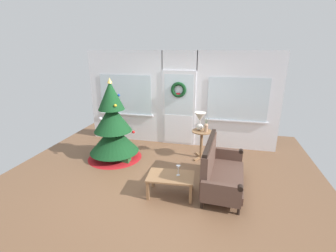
{
  "coord_description": "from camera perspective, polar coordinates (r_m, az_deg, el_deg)",
  "views": [
    {
      "loc": [
        1.16,
        -4.23,
        2.58
      ],
      "look_at": [
        0.05,
        0.55,
        1.0
      ],
      "focal_mm": 25.67,
      "sensor_mm": 36.0,
      "label": 1
    }
  ],
  "objects": [
    {
      "name": "ground_plane",
      "position": [
        5.09,
        -2.0,
        -12.62
      ],
      "size": [
        6.76,
        6.76,
        0.0
      ],
      "primitive_type": "plane",
      "color": "brown"
    },
    {
      "name": "gift_box",
      "position": [
        5.85,
        -10.06,
        -7.48
      ],
      "size": [
        0.21,
        0.19,
        0.21
      ],
      "primitive_type": "cube",
      "color": "#266633",
      "rests_on": "ground"
    },
    {
      "name": "wine_glass",
      "position": [
        4.39,
        2.46,
        -9.97
      ],
      "size": [
        0.08,
        0.08,
        0.2
      ],
      "color": "silver",
      "rests_on": "coffee_table"
    },
    {
      "name": "settee_sofa",
      "position": [
        4.76,
        11.88,
        -10.17
      ],
      "size": [
        0.8,
        1.61,
        0.96
      ],
      "color": "black",
      "rests_on": "ground"
    },
    {
      "name": "back_wall_with_door",
      "position": [
        6.55,
        2.63,
        6.39
      ],
      "size": [
        5.2,
        0.19,
        2.55
      ],
      "color": "white",
      "rests_on": "ground"
    },
    {
      "name": "christmas_tree",
      "position": [
        5.91,
        -12.91,
        -0.64
      ],
      "size": [
        1.32,
        1.32,
        1.96
      ],
      "color": "#4C331E",
      "rests_on": "ground"
    },
    {
      "name": "flower_vase",
      "position": [
        5.72,
        9.04,
        -0.29
      ],
      "size": [
        0.11,
        0.1,
        0.35
      ],
      "color": "tan",
      "rests_on": "side_table"
    },
    {
      "name": "side_table",
      "position": [
        5.89,
        7.96,
        -3.03
      ],
      "size": [
        0.5,
        0.48,
        0.71
      ],
      "color": "#8E6642",
      "rests_on": "ground"
    },
    {
      "name": "coffee_table",
      "position": [
        4.47,
        0.64,
        -12.34
      ],
      "size": [
        0.88,
        0.58,
        0.39
      ],
      "color": "#8E6642",
      "rests_on": "ground"
    },
    {
      "name": "table_lamp",
      "position": [
        5.78,
        7.61,
        1.7
      ],
      "size": [
        0.28,
        0.28,
        0.44
      ],
      "color": "silver",
      "rests_on": "side_table"
    }
  ]
}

